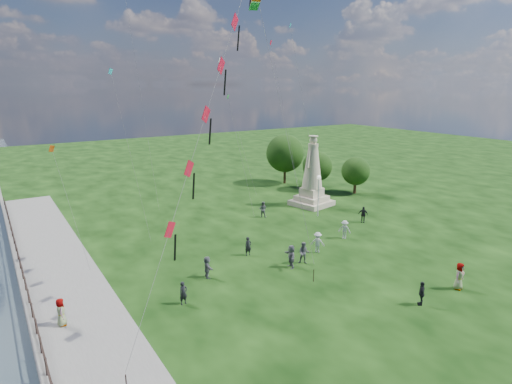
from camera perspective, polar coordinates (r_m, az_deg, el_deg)
ground at (r=62.23m, az=29.59°, el=-0.23°), size 106.50×160.00×0.60m
waterfront at (r=29.78m, az=-25.66°, el=-13.72°), size 200.00×200.00×1.51m
statue at (r=47.74m, az=7.50°, el=1.66°), size 4.52×4.52×7.79m
lamppost at (r=43.71m, az=8.36°, el=0.68°), size 0.40×0.40×4.30m
tree_row at (r=56.48m, az=6.52°, el=4.35°), size 8.30×13.56×6.70m
person_0 at (r=27.29m, az=-9.66°, el=-13.14°), size 0.59×0.43×1.48m
person_1 at (r=32.69m, az=6.41°, el=-8.07°), size 0.96×0.92×1.70m
person_2 at (r=34.93m, az=8.22°, el=-6.64°), size 1.16×1.19×1.70m
person_3 at (r=28.70m, az=21.20°, el=-12.46°), size 0.97×0.95×1.54m
person_4 at (r=31.62m, az=25.47°, el=-10.10°), size 0.98×0.71×1.83m
person_5 at (r=30.48m, az=-6.53°, el=-9.90°), size 0.91×1.56×1.57m
person_6 at (r=34.00m, az=-1.04°, el=-7.25°), size 0.58×0.40×1.52m
person_7 at (r=43.58m, az=0.91°, el=-2.31°), size 0.91×0.92×1.64m
person_8 at (r=38.39m, az=11.72°, el=-4.91°), size 1.06×1.19×1.64m
person_9 at (r=43.21m, az=14.09°, el=-2.91°), size 0.97×1.03×1.61m
person_10 at (r=26.93m, az=-24.54°, el=-14.55°), size 0.56×0.83×1.61m
person_11 at (r=31.90m, az=4.70°, el=-8.55°), size 1.15×1.76×1.76m
red_kite_train at (r=24.93m, az=-5.80°, el=12.48°), size 12.30×9.35×20.08m
small_kites at (r=45.39m, az=-7.09°, el=14.21°), size 27.70×17.16×26.59m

